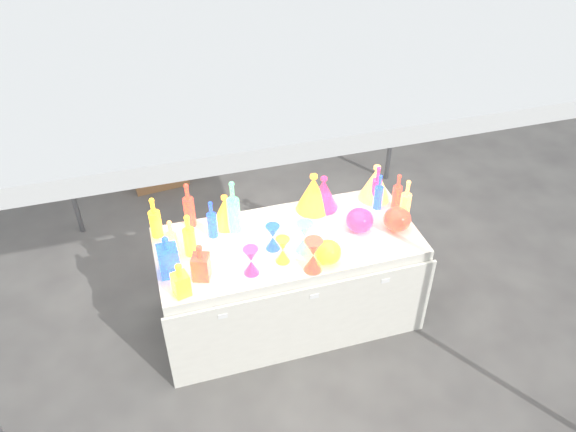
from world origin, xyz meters
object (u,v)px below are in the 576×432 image
object	(u,v)px
bottle_0	(155,217)
globe_0	(328,253)
decanter_0	(180,279)
display_table	(288,280)
hourglass_0	(313,255)
cardboard_box_closed	(158,165)
lampshade_0	(225,211)

from	to	relation	value
bottle_0	globe_0	bearing A→B (deg)	-29.61
decanter_0	display_table	bearing A→B (deg)	7.60
bottle_0	decanter_0	world-z (taller)	bottle_0
globe_0	hourglass_0	bearing A→B (deg)	-158.63
cardboard_box_closed	globe_0	bearing A→B (deg)	-75.14
hourglass_0	lampshade_0	bearing A→B (deg)	125.43
cardboard_box_closed	bottle_0	size ratio (longest dim) A/B	1.67
display_table	bottle_0	world-z (taller)	bottle_0
globe_0	lampshade_0	bearing A→B (deg)	134.29
decanter_0	cardboard_box_closed	bearing A→B (deg)	75.31
globe_0	lampshade_0	distance (m)	0.80
hourglass_0	globe_0	size ratio (longest dim) A/B	1.36
cardboard_box_closed	hourglass_0	size ratio (longest dim) A/B	2.19
bottle_0	lampshade_0	xyz separation A→B (m)	(0.48, -0.02, -0.04)
globe_0	lampshade_0	xyz separation A→B (m)	(-0.56, 0.57, 0.05)
display_table	globe_0	distance (m)	0.56
display_table	globe_0	world-z (taller)	globe_0
globe_0	display_table	bearing A→B (deg)	123.28
cardboard_box_closed	display_table	bearing A→B (deg)	-76.97
cardboard_box_closed	globe_0	size ratio (longest dim) A/B	2.98
globe_0	bottle_0	bearing A→B (deg)	150.39
hourglass_0	cardboard_box_closed	bearing A→B (deg)	108.12
hourglass_0	globe_0	xyz separation A→B (m)	(0.12, 0.05, -0.05)
bottle_0	hourglass_0	size ratio (longest dim) A/B	1.31
cardboard_box_closed	decanter_0	world-z (taller)	decanter_0
display_table	bottle_0	size ratio (longest dim) A/B	5.86
hourglass_0	globe_0	bearing A→B (deg)	21.37
decanter_0	lampshade_0	bearing A→B (deg)	42.32
hourglass_0	globe_0	world-z (taller)	hourglass_0
decanter_0	lampshade_0	size ratio (longest dim) A/B	1.01
display_table	decanter_0	xyz separation A→B (m)	(-0.77, -0.30, 0.50)
lampshade_0	bottle_0	bearing A→B (deg)	166.41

